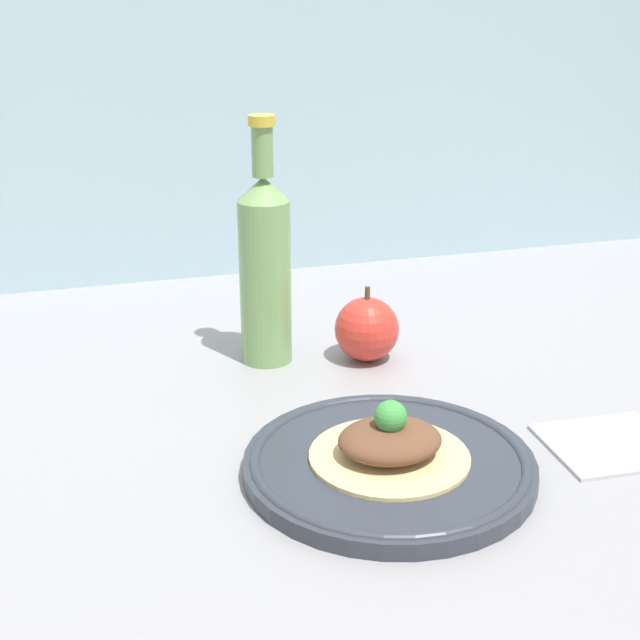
# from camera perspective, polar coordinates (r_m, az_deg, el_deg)

# --- Properties ---
(ground_plane) EXTENTS (1.80, 1.10, 0.04)m
(ground_plane) POSITION_cam_1_polar(r_m,az_deg,el_deg) (0.96, -1.75, -7.67)
(ground_plane) COLOR gray
(wall_backsplash) EXTENTS (1.80, 0.03, 0.80)m
(wall_backsplash) POSITION_cam_1_polar(r_m,az_deg,el_deg) (1.37, -7.99, 19.15)
(wall_backsplash) COLOR #9EBCCC
(wall_backsplash) RESTS_ON ground_plane
(plate) EXTENTS (0.28, 0.28, 0.02)m
(plate) POSITION_cam_1_polar(r_m,az_deg,el_deg) (0.85, 4.45, -9.16)
(plate) COLOR #2D333D
(plate) RESTS_ON ground_plane
(plated_food) EXTENTS (0.15, 0.15, 0.06)m
(plated_food) POSITION_cam_1_polar(r_m,az_deg,el_deg) (0.84, 4.49, -7.81)
(plated_food) COLOR #D6BC7F
(plated_food) RESTS_ON plate
(cider_bottle) EXTENTS (0.06, 0.06, 0.30)m
(cider_bottle) POSITION_cam_1_polar(r_m,az_deg,el_deg) (1.06, -3.54, 3.52)
(cider_bottle) COLOR #729E5B
(cider_bottle) RESTS_ON ground_plane
(apple) EXTENTS (0.08, 0.08, 0.09)m
(apple) POSITION_cam_1_polar(r_m,az_deg,el_deg) (1.09, 3.01, -0.59)
(apple) COLOR red
(apple) RESTS_ON ground_plane
(napkin) EXTENTS (0.13, 0.12, 0.01)m
(napkin) POSITION_cam_1_polar(r_m,az_deg,el_deg) (0.95, 18.08, -7.49)
(napkin) COLOR #B7BCC6
(napkin) RESTS_ON ground_plane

